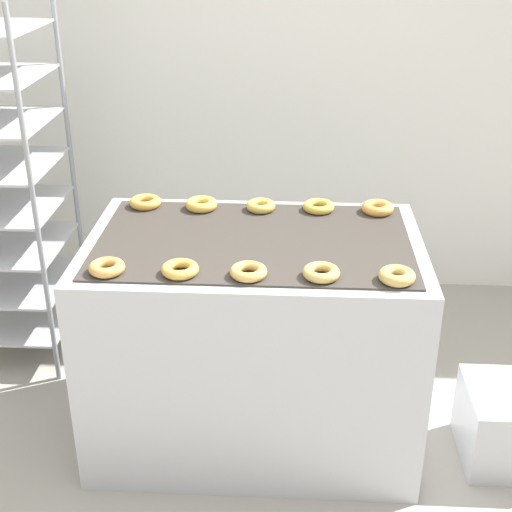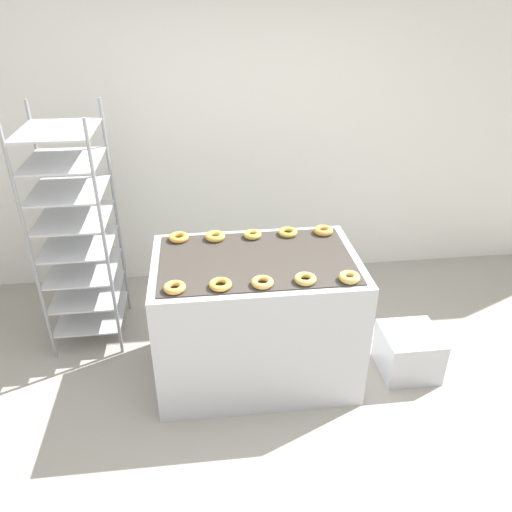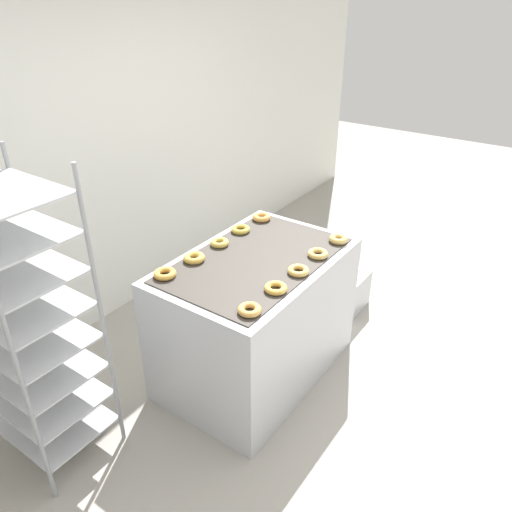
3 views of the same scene
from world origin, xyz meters
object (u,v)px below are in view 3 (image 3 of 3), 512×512
object	(u,v)px
donut_near_left	(276,288)
donut_near_right	(318,254)
donut_far_left	(194,258)
donut_far_center	(220,243)
donut_far_rightmost	(262,217)
donut_near_rightmost	(338,239)
glaze_bin	(341,290)
donut_near_leftmost	(250,310)
donut_far_leftmost	(165,274)
fryer_machine	(256,317)
donut_far_right	(241,229)
donut_near_center	(299,270)
baking_rack_cart	(30,324)

from	to	relation	value
donut_near_left	donut_near_right	distance (m)	0.50
donut_far_left	donut_far_center	bearing A→B (deg)	0.16
donut_far_left	donut_far_rightmost	world-z (taller)	same
donut_near_rightmost	donut_far_center	distance (m)	0.81
glaze_bin	donut_far_center	world-z (taller)	donut_far_center
donut_near_leftmost	donut_far_leftmost	size ratio (longest dim) A/B	0.95
fryer_machine	donut_near_right	xyz separation A→B (m)	(0.26, -0.31, 0.48)
donut_far_rightmost	fryer_machine	bearing A→B (deg)	-148.81
donut_near_leftmost	donut_far_right	world-z (taller)	donut_near_leftmost
glaze_bin	donut_far_right	world-z (taller)	donut_far_right
fryer_machine	donut_near_right	distance (m)	0.62
fryer_machine	donut_far_left	size ratio (longest dim) A/B	9.64
fryer_machine	glaze_bin	bearing A→B (deg)	-6.88
donut_near_left	donut_near_center	world-z (taller)	same
donut_near_left	donut_far_leftmost	distance (m)	0.68
donut_near_center	donut_near_right	size ratio (longest dim) A/B	1.00
glaze_bin	donut_near_center	xyz separation A→B (m)	(-1.07, -0.18, 0.78)
glaze_bin	donut_near_leftmost	world-z (taller)	donut_near_leftmost
donut_near_leftmost	donut_near_center	size ratio (longest dim) A/B	0.98
baking_rack_cart	glaze_bin	size ratio (longest dim) A/B	4.53
baking_rack_cart	glaze_bin	xyz separation A→B (m)	(2.31, -0.73, -0.74)
donut_near_left	donut_far_left	xyz separation A→B (m)	(-0.00, 0.62, 0.00)
fryer_machine	donut_near_leftmost	bearing A→B (deg)	-148.28
fryer_machine	baking_rack_cart	bearing A→B (deg)	154.18
baking_rack_cart	donut_far_center	bearing A→B (deg)	-13.02
baking_rack_cart	donut_near_right	world-z (taller)	baking_rack_cart
donut_far_rightmost	baking_rack_cart	bearing A→B (deg)	170.68
donut_far_leftmost	donut_far_right	size ratio (longest dim) A/B	1.02
donut_near_right	donut_far_left	bearing A→B (deg)	129.18
donut_near_leftmost	donut_near_right	world-z (taller)	same
donut_near_center	donut_near_left	bearing A→B (deg)	178.82
fryer_machine	donut_far_right	size ratio (longest dim) A/B	9.86
fryer_machine	donut_near_left	xyz separation A→B (m)	(-0.24, -0.31, 0.48)
donut_near_left	donut_near_center	distance (m)	0.25
baking_rack_cart	donut_far_rightmost	bearing A→B (deg)	-9.32
donut_near_leftmost	donut_near_rightmost	bearing A→B (deg)	-0.55
donut_near_leftmost	donut_far_rightmost	size ratio (longest dim) A/B	0.95
fryer_machine	donut_far_leftmost	bearing A→B (deg)	146.81
glaze_bin	donut_far_left	size ratio (longest dim) A/B	2.83
donut_near_center	donut_near_rightmost	bearing A→B (deg)	-0.95
donut_far_left	donut_far_center	world-z (taller)	donut_far_left
baking_rack_cart	donut_far_leftmost	size ratio (longest dim) A/B	12.91
donut_near_right	donut_far_leftmost	bearing A→B (deg)	139.90
donut_far_rightmost	donut_near_center	bearing A→B (deg)	-129.14
donut_near_left	donut_near_rightmost	size ratio (longest dim) A/B	1.04
fryer_machine	donut_near_rightmost	bearing A→B (deg)	-31.98
fryer_machine	donut_far_right	distance (m)	0.63
glaze_bin	donut_near_left	bearing A→B (deg)	-172.27
donut_near_right	donut_far_left	distance (m)	0.79
donut_far_center	donut_far_right	size ratio (longest dim) A/B	0.93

